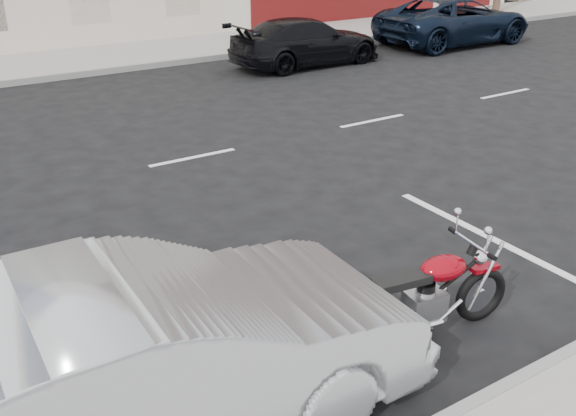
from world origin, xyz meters
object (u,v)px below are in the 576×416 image
at_px(fire_hydrant, 435,9).
at_px(suv_far, 455,20).
at_px(motorcycle, 484,283).
at_px(car_far, 306,42).
at_px(sedan_silver, 137,367).

relative_size(fire_hydrant, suv_far, 0.14).
distance_m(fire_hydrant, motorcycle, 19.86).
distance_m(suv_far, car_far, 5.74).
height_order(suv_far, car_far, suv_far).
xyz_separation_m(fire_hydrant, sedan_silver, (-17.10, -14.33, 0.24)).
bearing_deg(fire_hydrant, suv_far, -126.41).
bearing_deg(fire_hydrant, car_far, -157.46).
bearing_deg(motorcycle, sedan_silver, -174.71).
xyz_separation_m(sedan_silver, car_far, (8.90, 10.92, -0.13)).
distance_m(motorcycle, suv_far, 15.75).
height_order(motorcycle, suv_far, suv_far).
distance_m(sedan_silver, suv_far, 18.31).
xyz_separation_m(fire_hydrant, motorcycle, (-13.53, -14.54, -0.09)).
bearing_deg(car_far, motorcycle, 152.70).
relative_size(sedan_silver, car_far, 1.06).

